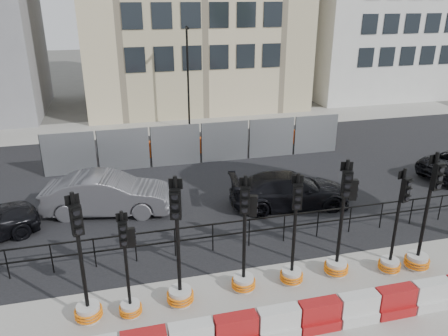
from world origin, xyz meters
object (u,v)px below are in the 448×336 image
object	(u,v)px
traffic_signal_a	(86,296)
traffic_signal_d	(244,265)
traffic_signal_h	(420,246)
car_c	(290,190)

from	to	relation	value
traffic_signal_a	traffic_signal_d	distance (m)	4.13
traffic_signal_d	traffic_signal_h	distance (m)	5.32
traffic_signal_h	traffic_signal_a	bearing A→B (deg)	169.16
traffic_signal_h	car_c	size ratio (longest dim) A/B	0.77
traffic_signal_a	traffic_signal_d	size ratio (longest dim) A/B	1.03
traffic_signal_d	traffic_signal_a	bearing A→B (deg)	-158.36
traffic_signal_d	car_c	xyz separation A→B (m)	(3.19, 4.53, -0.15)
traffic_signal_a	car_c	xyz separation A→B (m)	(7.31, 4.73, -0.06)
traffic_signal_h	car_c	bearing A→B (deg)	103.46
car_c	traffic_signal_d	bearing A→B (deg)	151.06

